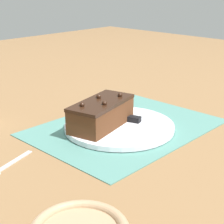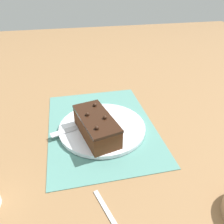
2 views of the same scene
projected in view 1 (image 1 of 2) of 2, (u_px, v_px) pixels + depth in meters
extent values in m
plane|color=olive|center=(125.00, 128.00, 0.96)|extent=(3.00, 3.00, 0.00)
cube|color=slate|center=(125.00, 127.00, 0.96)|extent=(0.46, 0.34, 0.00)
cylinder|color=white|center=(120.00, 126.00, 0.94)|extent=(0.28, 0.28, 0.01)
cube|color=#512D19|center=(101.00, 115.00, 0.92)|extent=(0.19, 0.12, 0.06)
cube|color=black|center=(101.00, 103.00, 0.91)|extent=(0.20, 0.12, 0.01)
sphere|color=black|center=(82.00, 105.00, 0.87)|extent=(0.01, 0.01, 0.01)
sphere|color=black|center=(104.00, 103.00, 0.88)|extent=(0.01, 0.01, 0.01)
sphere|color=black|center=(99.00, 97.00, 0.93)|extent=(0.01, 0.01, 0.01)
sphere|color=black|center=(119.00, 95.00, 0.94)|extent=(0.01, 0.01, 0.01)
cube|color=black|center=(130.00, 119.00, 0.95)|extent=(0.04, 0.07, 0.01)
cube|color=#B7BABF|center=(94.00, 114.00, 1.00)|extent=(0.06, 0.14, 0.00)
cube|color=#B7BABF|center=(14.00, 161.00, 0.78)|extent=(0.10, 0.04, 0.01)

